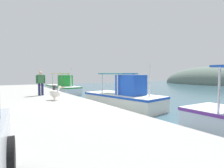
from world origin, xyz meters
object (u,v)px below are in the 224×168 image
fisherman_standing (41,82)px  mooring_bollard_nearest (54,88)px  pelican (55,93)px  fishing_boat_nearest (63,87)px  fishing_boat_second (124,97)px

fisherman_standing → mooring_bollard_nearest: (-2.26, 1.49, -0.66)m
pelican → mooring_bollard_nearest: 5.12m
fishing_boat_nearest → fishing_boat_second: 11.23m
mooring_bollard_nearest → fishing_boat_second: bearing=28.3°
pelican → fishing_boat_nearest: bearing=160.5°
fishing_boat_second → mooring_bollard_nearest: bearing=-151.7°
mooring_bollard_nearest → fisherman_standing: bearing=-33.4°
pelican → fisherman_standing: size_ratio=0.51×
fisherman_standing → fishing_boat_second: bearing=52.8°
fishing_boat_nearest → fishing_boat_second: fishing_boat_second is taller
fishing_boat_nearest → pelican: bearing=-19.5°
pelican → mooring_bollard_nearest: size_ratio=1.66×
fishing_boat_nearest → pelican: fishing_boat_nearest is taller
fishing_boat_nearest → fisherman_standing: fishing_boat_nearest is taller
fishing_boat_second → fisherman_standing: bearing=-127.2°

